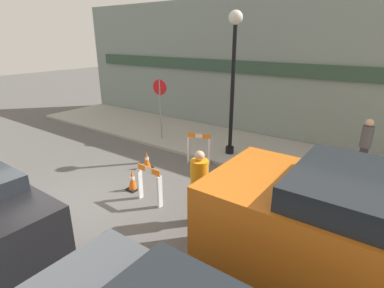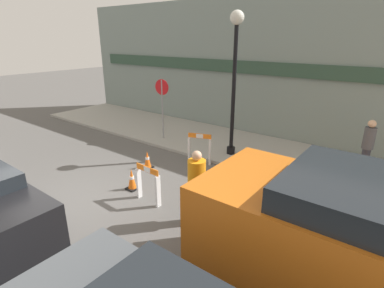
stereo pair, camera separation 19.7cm
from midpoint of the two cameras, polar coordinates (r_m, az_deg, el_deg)
name	(u,v)px [view 2 (the right image)]	position (r m, az deg, el deg)	size (l,w,h in m)	color
ground_plane	(66,209)	(8.04, -22.14, -11.43)	(60.00, 60.00, 0.00)	#565451
sidewalk_slab	(211,140)	(12.02, 4.05, 0.70)	(18.00, 3.59, 0.11)	#9E9B93
storefront_facade	(237,68)	(13.03, 9.03, 14.18)	(18.00, 0.22, 5.50)	gray
streetlamp_post	(235,65)	(9.92, 8.74, 14.57)	(0.44, 0.44, 4.63)	black
stop_sign	(162,100)	(11.76, -5.21, 8.44)	(0.60, 0.10, 2.34)	gray
barricade_0	(148,183)	(7.59, -7.64, -7.43)	(0.77, 0.17, 0.98)	white
barricade_1	(200,148)	(9.79, 2.03, -0.71)	(0.77, 0.39, 1.03)	white
traffic_cone_0	(224,180)	(8.32, 6.71, -6.77)	(0.30, 0.30, 0.56)	black
traffic_cone_1	(132,180)	(8.37, -10.72, -6.67)	(0.30, 0.30, 0.60)	black
traffic_cone_2	(147,160)	(9.61, -7.91, -3.02)	(0.30, 0.30, 0.57)	black
traffic_cone_3	(239,171)	(8.97, 9.61, -5.13)	(0.30, 0.30, 0.49)	black
traffic_cone_4	(225,174)	(8.76, 6.87, -5.68)	(0.30, 0.30, 0.47)	black
person_worker	(197,185)	(6.57, 1.75, -7.91)	(0.55, 0.55, 1.72)	#33333D
person_pedestrian	(368,145)	(10.20, 30.96, -0.12)	(0.37, 0.37, 1.63)	#33333D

